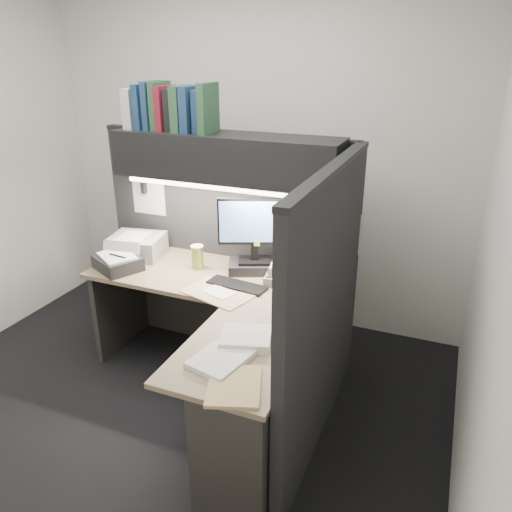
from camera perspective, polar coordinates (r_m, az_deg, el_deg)
name	(u,v)px	position (r m, az deg, el deg)	size (l,w,h in m)	color
floor	(164,408)	(3.43, -10.52, -16.69)	(3.50, 3.50, 0.00)	black
wall_back	(252,157)	(4.08, -0.42, 11.21)	(3.50, 0.04, 2.70)	silver
wall_right	(497,255)	(2.33, 25.84, 0.11)	(0.04, 3.00, 2.70)	silver
partition_back	(227,246)	(3.72, -3.37, 1.20)	(1.90, 0.06, 1.60)	black
partition_right	(324,315)	(2.78, 7.78, -6.75)	(0.06, 1.50, 1.60)	black
desk	(220,365)	(2.99, -4.09, -12.36)	(1.70, 1.53, 0.73)	#856D54
overhead_shelf	(225,157)	(3.32, -3.51, 11.22)	(1.55, 0.34, 0.30)	black
task_light_tube	(217,188)	(3.24, -4.52, 7.80)	(0.04, 0.04, 1.32)	white
monitor	(254,243)	(3.38, -0.21, 1.50)	(0.46, 0.33, 0.52)	black
keyboard	(237,285)	(3.23, -2.19, -3.37)	(0.40, 0.13, 0.02)	black
mousepad	(298,299)	(3.08, 4.81, -4.96)	(0.24, 0.22, 0.00)	navy
mouse	(297,295)	(3.09, 4.72, -4.51)	(0.06, 0.09, 0.03)	black
telephone	(285,275)	(3.29, 3.38, -2.17)	(0.23, 0.24, 0.10)	tan
coffee_cup	(197,257)	(3.50, -6.71, -0.17)	(0.08, 0.08, 0.16)	#BAC64F
printer	(137,246)	(3.80, -13.46, 1.17)	(0.37, 0.32, 0.15)	#9B9DA1
notebook_stack	(118,263)	(3.60, -15.51, -0.75)	(0.31, 0.26, 0.09)	black
open_folder	(219,293)	(3.15, -4.27, -4.23)	(0.43, 0.28, 0.01)	tan
paper_stack_a	(246,338)	(2.64, -1.17, -9.39)	(0.26, 0.22, 0.05)	white
paper_stack_b	(221,359)	(2.50, -4.05, -11.69)	(0.23, 0.29, 0.03)	white
manila_stack	(234,386)	(2.34, -2.49, -14.63)	(0.24, 0.30, 0.02)	tan
binder_row	(171,108)	(3.47, -9.69, 16.33)	(0.63, 0.26, 0.31)	beige
pinned_papers	(256,236)	(3.16, 0.05, 2.25)	(1.76, 1.31, 0.51)	white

